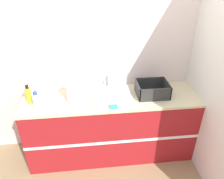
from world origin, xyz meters
TOP-DOWN VIEW (x-y plane):
  - ground_plane at (0.00, 0.00)m, footprint 12.00×12.00m
  - wall_back at (0.00, 0.61)m, footprint 4.50×0.06m
  - wall_right at (1.08, 0.29)m, footprint 0.06×2.58m
  - counter_cabinet at (0.00, 0.29)m, footprint 2.12×0.60m
  - sink at (0.01, 0.32)m, footprint 0.47×0.43m
  - paper_towel_roll at (-0.46, 0.26)m, footprint 0.12×0.12m
  - dish_rack at (0.50, 0.28)m, footprint 0.37×0.30m
  - bottle_clear at (-0.86, 0.22)m, footprint 0.09×0.09m
  - bottle_yellow at (-0.95, 0.29)m, footprint 0.07×0.07m
  - sponge at (0.00, 0.06)m, footprint 0.09×0.06m

SIDE VIEW (x-z plane):
  - ground_plane at x=0.00m, z-range 0.00..0.00m
  - counter_cabinet at x=0.00m, z-range 0.00..0.89m
  - sponge at x=0.00m, z-range 0.89..0.92m
  - sink at x=0.01m, z-range 0.80..1.02m
  - dish_rack at x=0.50m, z-range 0.87..1.03m
  - bottle_clear at x=-0.86m, z-range 0.88..1.05m
  - bottle_yellow at x=-0.95m, z-range 0.88..1.10m
  - paper_towel_roll at x=-0.46m, z-range 0.89..1.16m
  - wall_back at x=0.00m, z-range 0.00..2.60m
  - wall_right at x=1.08m, z-range 0.00..2.60m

